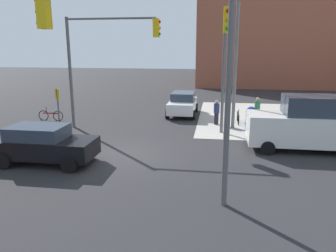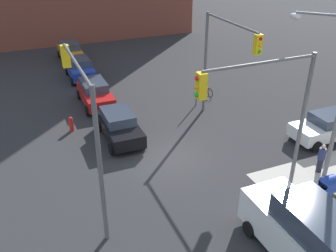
% 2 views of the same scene
% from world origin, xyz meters
% --- Properties ---
extents(ground_plane, '(120.00, 120.00, 0.00)m').
position_xyz_m(ground_plane, '(0.00, 0.00, 0.00)').
color(ground_plane, '#28282B').
extents(sidewalk_corner, '(12.00, 12.00, 0.01)m').
position_xyz_m(sidewalk_corner, '(9.00, 9.00, 0.01)').
color(sidewalk_corner, '#ADA89E').
rests_on(sidewalk_corner, ground).
extents(building_warehouse_north, '(32.00, 18.00, 13.47)m').
position_xyz_m(building_warehouse_north, '(17.59, 34.00, 6.73)').
color(building_warehouse_north, '#93513D').
rests_on(building_warehouse_north, ground).
extents(traffic_signal_nw_corner, '(5.58, 0.36, 6.50)m').
position_xyz_m(traffic_signal_nw_corner, '(-2.37, 4.50, 4.64)').
color(traffic_signal_nw_corner, '#59595B').
rests_on(traffic_signal_nw_corner, ground).
extents(traffic_signal_se_corner, '(5.86, 0.36, 6.50)m').
position_xyz_m(traffic_signal_se_corner, '(2.25, -4.50, 4.65)').
color(traffic_signal_se_corner, '#59595B').
rests_on(traffic_signal_se_corner, ground).
extents(traffic_signal_ne_corner, '(0.36, 5.43, 6.50)m').
position_xyz_m(traffic_signal_ne_corner, '(4.50, 2.43, 4.63)').
color(traffic_signal_ne_corner, '#59595B').
rests_on(traffic_signal_ne_corner, ground).
extents(street_lamp_corner, '(2.12, 1.93, 8.00)m').
position_xyz_m(street_lamp_corner, '(4.93, 5.55, 4.70)').
color(street_lamp_corner, slate).
rests_on(street_lamp_corner, ground).
extents(warning_sign_two_way, '(0.48, 0.48, 2.40)m').
position_xyz_m(warning_sign_two_way, '(-5.40, 4.41, 1.64)').
color(warning_sign_two_way, '#4C4C4C').
rests_on(warning_sign_two_way, ground).
extents(mailbox_blue, '(0.56, 0.64, 1.43)m').
position_xyz_m(mailbox_blue, '(6.20, 5.00, 0.76)').
color(mailbox_blue, navy).
rests_on(mailbox_blue, ground).
extents(hatchback_white, '(2.02, 4.10, 1.62)m').
position_xyz_m(hatchback_white, '(1.76, 9.22, 0.84)').
color(hatchback_white, white).
rests_on(hatchback_white, ground).
extents(hatchback_black, '(4.14, 2.02, 1.62)m').
position_xyz_m(hatchback_black, '(-2.96, -1.77, 0.84)').
color(hatchback_black, black).
rests_on(hatchback_black, ground).
extents(van_white_delivery, '(5.40, 2.32, 2.62)m').
position_xyz_m(van_white_delivery, '(8.52, 1.80, 1.28)').
color(van_white_delivery, white).
rests_on(van_white_delivery, ground).
extents(pedestrian_crossing, '(0.36, 0.36, 1.57)m').
position_xyz_m(pedestrian_crossing, '(4.20, 6.50, 0.81)').
color(pedestrian_crossing, navy).
rests_on(pedestrian_crossing, ground).
extents(pedestrian_waiting, '(0.36, 0.36, 1.67)m').
position_xyz_m(pedestrian_waiting, '(6.80, 7.40, 0.87)').
color(pedestrian_waiting, '#2D664C').
rests_on(pedestrian_waiting, ground).
extents(bicycle_leaning_on_fence, '(0.05, 1.75, 0.97)m').
position_xyz_m(bicycle_leaning_on_fence, '(5.60, 7.20, 0.35)').
color(bicycle_leaning_on_fence, black).
rests_on(bicycle_leaning_on_fence, ground).
extents(bicycle_at_crosswalk, '(1.75, 0.05, 0.97)m').
position_xyz_m(bicycle_at_crosswalk, '(-6.80, 6.00, 0.35)').
color(bicycle_at_crosswalk, black).
rests_on(bicycle_at_crosswalk, ground).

